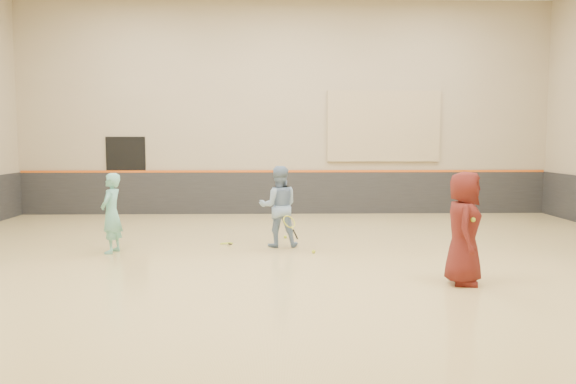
{
  "coord_description": "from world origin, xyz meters",
  "views": [
    {
      "loc": [
        -0.33,
        -9.98,
        2.13
      ],
      "look_at": [
        -0.06,
        0.4,
        1.15
      ],
      "focal_mm": 35.0,
      "sensor_mm": 36.0,
      "label": 1
    }
  ],
  "objects_px": {
    "girl": "(111,213)",
    "instructor": "(279,206)",
    "young_man": "(464,228)",
    "spare_racket": "(226,242)"
  },
  "relations": [
    {
      "from": "girl",
      "to": "instructor",
      "type": "height_order",
      "value": "instructor"
    },
    {
      "from": "instructor",
      "to": "young_man",
      "type": "distance_m",
      "value": 4.01
    },
    {
      "from": "young_man",
      "to": "instructor",
      "type": "bearing_deg",
      "value": 58.72
    },
    {
      "from": "instructor",
      "to": "spare_racket",
      "type": "distance_m",
      "value": 1.33
    },
    {
      "from": "girl",
      "to": "spare_racket",
      "type": "height_order",
      "value": "girl"
    },
    {
      "from": "girl",
      "to": "spare_racket",
      "type": "xyz_separation_m",
      "value": [
        2.07,
        0.83,
        -0.7
      ]
    },
    {
      "from": "girl",
      "to": "instructor",
      "type": "distance_m",
      "value": 3.18
    },
    {
      "from": "girl",
      "to": "instructor",
      "type": "xyz_separation_m",
      "value": [
        3.13,
        0.55,
        0.05
      ]
    },
    {
      "from": "girl",
      "to": "spare_racket",
      "type": "bearing_deg",
      "value": 120.38
    },
    {
      "from": "girl",
      "to": "young_man",
      "type": "relative_size",
      "value": 0.9
    }
  ]
}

